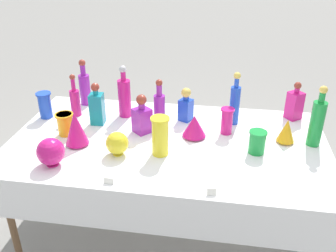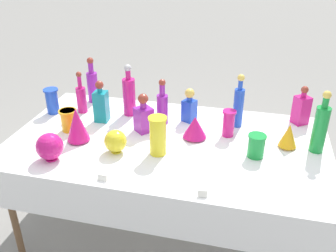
{
  "view_description": "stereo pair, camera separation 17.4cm",
  "coord_description": "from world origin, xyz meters",
  "px_view_note": "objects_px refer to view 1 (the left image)",
  "views": [
    {
      "loc": [
        0.32,
        -2.04,
        1.94
      ],
      "look_at": [
        0.0,
        0.0,
        0.86
      ],
      "focal_mm": 40.0,
      "sensor_mm": 36.0,
      "label": 1
    },
    {
      "loc": [
        0.49,
        -2.0,
        1.94
      ],
      "look_at": [
        0.0,
        0.0,
        0.86
      ],
      "focal_mm": 40.0,
      "sensor_mm": 36.0,
      "label": 2
    }
  ],
  "objects_px": {
    "round_bowl_0": "(117,143)",
    "round_bowl_1": "(51,152)",
    "tall_bottle_4": "(235,102)",
    "slender_vase_3": "(65,123)",
    "tall_bottle_1": "(317,121)",
    "square_decanter_3": "(97,107)",
    "cardboard_box_behind_left": "(146,128)",
    "slender_vase_0": "(227,120)",
    "fluted_vase_1": "(76,128)",
    "tall_bottle_5": "(159,106)",
    "square_decanter_1": "(142,117)",
    "fluted_vase_2": "(287,131)",
    "tall_bottle_2": "(85,87)",
    "slender_vase_1": "(257,141)",
    "square_decanter_0": "(295,104)",
    "tall_bottle_0": "(124,96)",
    "tall_bottle_3": "(75,100)",
    "square_decanter_2": "(186,106)",
    "slender_vase_2": "(160,135)",
    "fluted_vase_0": "(194,126)",
    "slender_vase_4": "(45,104)"
  },
  "relations": [
    {
      "from": "tall_bottle_1",
      "to": "slender_vase_0",
      "type": "bearing_deg",
      "value": 173.25
    },
    {
      "from": "slender_vase_3",
      "to": "square_decanter_2",
      "type": "bearing_deg",
      "value": 23.76
    },
    {
      "from": "tall_bottle_4",
      "to": "slender_vase_1",
      "type": "xyz_separation_m",
      "value": [
        0.14,
        -0.37,
        -0.08
      ]
    },
    {
      "from": "slender_vase_4",
      "to": "round_bowl_1",
      "type": "xyz_separation_m",
      "value": [
        0.3,
        -0.57,
        -0.01
      ]
    },
    {
      "from": "tall_bottle_1",
      "to": "fluted_vase_2",
      "type": "height_order",
      "value": "tall_bottle_1"
    },
    {
      "from": "tall_bottle_4",
      "to": "slender_vase_3",
      "type": "relative_size",
      "value": 2.52
    },
    {
      "from": "tall_bottle_3",
      "to": "square_decanter_0",
      "type": "height_order",
      "value": "tall_bottle_3"
    },
    {
      "from": "square_decanter_3",
      "to": "cardboard_box_behind_left",
      "type": "distance_m",
      "value": 1.33
    },
    {
      "from": "cardboard_box_behind_left",
      "to": "tall_bottle_3",
      "type": "bearing_deg",
      "value": -105.78
    },
    {
      "from": "square_decanter_0",
      "to": "slender_vase_2",
      "type": "relative_size",
      "value": 1.14
    },
    {
      "from": "fluted_vase_2",
      "to": "square_decanter_0",
      "type": "bearing_deg",
      "value": 75.42
    },
    {
      "from": "tall_bottle_2",
      "to": "tall_bottle_4",
      "type": "bearing_deg",
      "value": -7.81
    },
    {
      "from": "tall_bottle_1",
      "to": "fluted_vase_0",
      "type": "relative_size",
      "value": 2.58
    },
    {
      "from": "square_decanter_0",
      "to": "slender_vase_1",
      "type": "bearing_deg",
      "value": -118.6
    },
    {
      "from": "tall_bottle_0",
      "to": "cardboard_box_behind_left",
      "type": "distance_m",
      "value": 1.22
    },
    {
      "from": "tall_bottle_3",
      "to": "square_decanter_2",
      "type": "xyz_separation_m",
      "value": [
        0.78,
        0.04,
        -0.01
      ]
    },
    {
      "from": "slender_vase_0",
      "to": "fluted_vase_1",
      "type": "distance_m",
      "value": 0.95
    },
    {
      "from": "fluted_vase_2",
      "to": "round_bowl_0",
      "type": "xyz_separation_m",
      "value": [
        -1.0,
        -0.3,
        -0.01
      ]
    },
    {
      "from": "tall_bottle_2",
      "to": "square_decanter_2",
      "type": "height_order",
      "value": "tall_bottle_2"
    },
    {
      "from": "tall_bottle_4",
      "to": "fluted_vase_1",
      "type": "distance_m",
      "value": 1.05
    },
    {
      "from": "tall_bottle_5",
      "to": "slender_vase_1",
      "type": "bearing_deg",
      "value": -24.33
    },
    {
      "from": "tall_bottle_1",
      "to": "slender_vase_2",
      "type": "relative_size",
      "value": 1.63
    },
    {
      "from": "tall_bottle_0",
      "to": "tall_bottle_3",
      "type": "relative_size",
      "value": 1.21
    },
    {
      "from": "tall_bottle_2",
      "to": "round_bowl_1",
      "type": "height_order",
      "value": "tall_bottle_2"
    },
    {
      "from": "square_decanter_3",
      "to": "round_bowl_1",
      "type": "distance_m",
      "value": 0.55
    },
    {
      "from": "slender_vase_3",
      "to": "square_decanter_0",
      "type": "bearing_deg",
      "value": 17.59
    },
    {
      "from": "tall_bottle_0",
      "to": "square_decanter_2",
      "type": "relative_size",
      "value": 1.56
    },
    {
      "from": "slender_vase_3",
      "to": "round_bowl_0",
      "type": "height_order",
      "value": "slender_vase_3"
    },
    {
      "from": "square_decanter_0",
      "to": "slender_vase_2",
      "type": "bearing_deg",
      "value": -143.87
    },
    {
      "from": "fluted_vase_2",
      "to": "cardboard_box_behind_left",
      "type": "xyz_separation_m",
      "value": [
        -1.15,
        1.17,
        -0.69
      ]
    },
    {
      "from": "tall_bottle_1",
      "to": "fluted_vase_2",
      "type": "relative_size",
      "value": 2.5
    },
    {
      "from": "slender_vase_1",
      "to": "fluted_vase_0",
      "type": "height_order",
      "value": "fluted_vase_0"
    },
    {
      "from": "tall_bottle_2",
      "to": "slender_vase_2",
      "type": "relative_size",
      "value": 1.47
    },
    {
      "from": "tall_bottle_0",
      "to": "square_decanter_2",
      "type": "bearing_deg",
      "value": -0.28
    },
    {
      "from": "tall_bottle_1",
      "to": "tall_bottle_4",
      "type": "distance_m",
      "value": 0.54
    },
    {
      "from": "square_decanter_2",
      "to": "square_decanter_0",
      "type": "bearing_deg",
      "value": 10.99
    },
    {
      "from": "tall_bottle_5",
      "to": "square_decanter_1",
      "type": "distance_m",
      "value": 0.17
    },
    {
      "from": "square_decanter_0",
      "to": "square_decanter_1",
      "type": "xyz_separation_m",
      "value": [
        -1.01,
        -0.36,
        -0.0
      ]
    },
    {
      "from": "tall_bottle_1",
      "to": "square_decanter_3",
      "type": "relative_size",
      "value": 1.32
    },
    {
      "from": "tall_bottle_0",
      "to": "slender_vase_4",
      "type": "bearing_deg",
      "value": -168.63
    },
    {
      "from": "round_bowl_0",
      "to": "slender_vase_4",
      "type": "bearing_deg",
      "value": 147.56
    },
    {
      "from": "tall_bottle_1",
      "to": "fluted_vase_2",
      "type": "bearing_deg",
      "value": 179.91
    },
    {
      "from": "tall_bottle_5",
      "to": "slender_vase_1",
      "type": "xyz_separation_m",
      "value": [
        0.64,
        -0.29,
        -0.05
      ]
    },
    {
      "from": "square_decanter_1",
      "to": "round_bowl_1",
      "type": "distance_m",
      "value": 0.63
    },
    {
      "from": "round_bowl_0",
      "to": "round_bowl_1",
      "type": "bearing_deg",
      "value": -153.51
    },
    {
      "from": "square_decanter_2",
      "to": "fluted_vase_0",
      "type": "relative_size",
      "value": 1.59
    },
    {
      "from": "tall_bottle_3",
      "to": "square_decanter_3",
      "type": "distance_m",
      "value": 0.22
    },
    {
      "from": "round_bowl_1",
      "to": "tall_bottle_2",
      "type": "bearing_deg",
      "value": 97.02
    },
    {
      "from": "tall_bottle_2",
      "to": "fluted_vase_2",
      "type": "xyz_separation_m",
      "value": [
        1.44,
        -0.37,
        -0.06
      ]
    },
    {
      "from": "tall_bottle_1",
      "to": "round_bowl_0",
      "type": "height_order",
      "value": "tall_bottle_1"
    }
  ]
}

